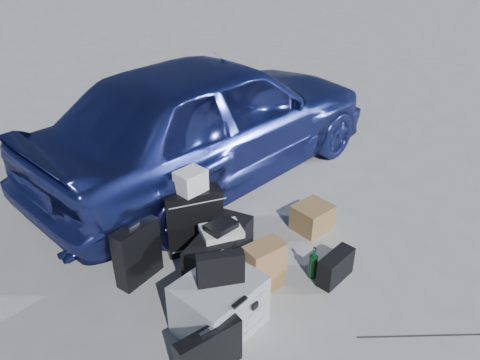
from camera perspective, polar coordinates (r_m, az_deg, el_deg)
name	(u,v)px	position (r m, az deg, el deg)	size (l,w,h in m)	color
ground	(271,297)	(4.16, 3.84, -13.99)	(60.00, 60.00, 0.00)	#A8A8A3
car	(211,118)	(5.59, -3.52, 7.59)	(1.82, 4.53, 1.54)	#313D94
pelican_case	(219,305)	(3.76, -2.54, -14.94)	(0.63, 0.51, 0.46)	#ACAEB1
laptop_bag	(220,269)	(3.52, -2.40, -10.75)	(0.35, 0.09, 0.27)	black
briefcase	(209,352)	(3.50, -3.80, -20.16)	(0.50, 0.11, 0.39)	black
suitcase_left	(137,253)	(4.25, -12.39, -8.65)	(0.43, 0.16, 0.56)	black
suitcase_right	(193,221)	(4.49, -5.71, -4.96)	(0.54, 0.20, 0.65)	black
white_carton	(191,181)	(4.27, -6.03, -0.14)	(0.26, 0.21, 0.21)	silver
duffel_bag	(220,252)	(4.31, -2.50, -8.72)	(0.79, 0.34, 0.39)	black
flat_box_white	(221,231)	(4.17, -2.29, -6.23)	(0.35, 0.27, 0.06)	silver
flat_box_black	(221,226)	(4.13, -2.33, -5.63)	(0.26, 0.19, 0.06)	black
kraft_bag	(264,267)	(4.10, 2.96, -10.50)	(0.34, 0.21, 0.46)	#A16A46
cardboard_box	(312,217)	(4.91, 8.82, -4.51)	(0.36, 0.32, 0.27)	olive
messenger_bag	(336,267)	(4.32, 11.59, -10.34)	(0.39, 0.15, 0.27)	black
green_bottle	(313,263)	(4.29, 8.90, -9.96)	(0.08, 0.08, 0.31)	#0B3317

